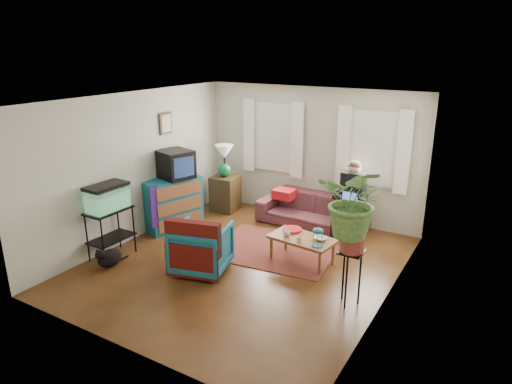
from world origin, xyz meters
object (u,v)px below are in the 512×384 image
Objects in this scene: sofa at (312,206)px; armchair at (202,246)px; dresser at (172,203)px; aquarium_stand at (111,233)px; coffee_table at (302,250)px; side_table at (225,193)px; plant_stand at (350,278)px.

armchair is at bearing -104.33° from sofa.
dresser reaches higher than aquarium_stand.
armchair is at bearing -132.67° from coffee_table.
side_table is at bearing -78.20° from armchair.
sofa is at bearing 48.88° from dresser.
sofa is at bearing -120.39° from armchair.
aquarium_stand is at bearing -171.14° from plant_stand.
armchair is 1.61m from coffee_table.
armchair reaches higher than plant_stand.
aquarium_stand is at bearing -146.38° from coffee_table.
dresser is (-0.34, -1.29, 0.12)m from side_table.
side_table is at bearing 91.92° from dresser.
dresser is 2.78m from coffee_table.
plant_stand is (3.84, -0.90, -0.10)m from dresser.
sofa is 2.53× the size of armchair.
coffee_table is (2.77, 1.41, -0.20)m from aquarium_stand.
aquarium_stand is 1.00× the size of armchair.
side_table is at bearing -174.73° from sofa.
sofa is at bearing 4.03° from side_table.
dresser is 1.05× the size of coffee_table.
coffee_table is (2.76, -0.09, -0.27)m from dresser.
plant_stand is at bearing 170.87° from armchair.
dresser is 1.50m from aquarium_stand.
aquarium_stand is 1.60m from armchair.
aquarium_stand is at bearing -126.62° from sofa.
side_table is 2.79m from coffee_table.
armchair is 1.06× the size of plant_stand.
plant_stand reaches higher than side_table.
armchair reaches higher than side_table.
side_table is at bearing 157.03° from coffee_table.
armchair reaches higher than coffee_table.
sofa is 2.53× the size of aquarium_stand.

